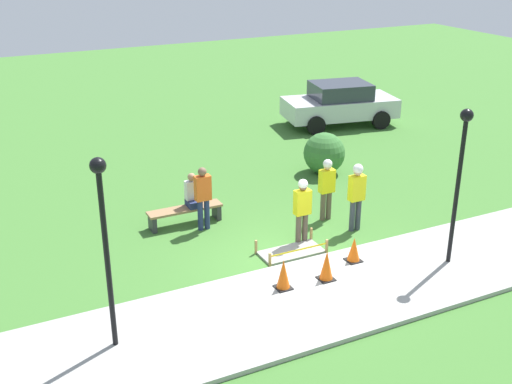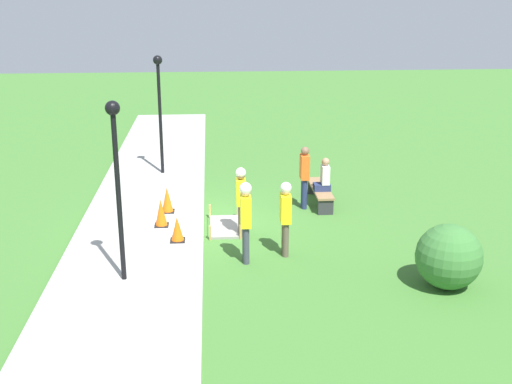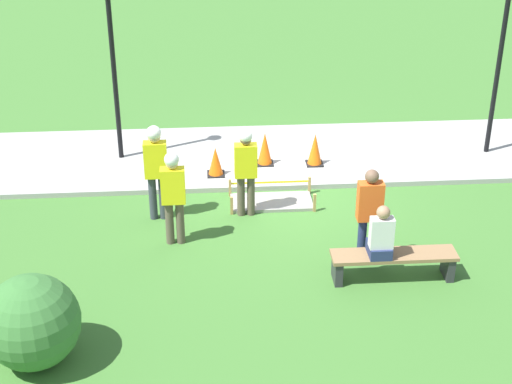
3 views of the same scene
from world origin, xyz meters
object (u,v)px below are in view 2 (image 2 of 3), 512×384
Objects in this scene: traffic_cone_near_patch at (167,200)px; park_bench at (320,192)px; traffic_cone_sidewalk_edge at (177,229)px; lamppost_far at (159,96)px; traffic_cone_far_patch at (161,213)px; lamppost_near at (116,164)px; worker_supervisor at (241,196)px; worker_assistant at (246,215)px; person_seated_on_bench at (324,178)px; worker_trainee at (286,213)px; bystander_in_orange_shirt at (304,174)px.

traffic_cone_near_patch reaches higher than park_bench.
traffic_cone_sidewalk_edge is at bearing -54.37° from park_bench.
traffic_cone_sidewalk_edge is 6.14m from lamppost_far.
traffic_cone_far_patch is 0.19× the size of lamppost_near.
worker_supervisor is 0.46× the size of lamppost_far.
traffic_cone_far_patch reaches higher than traffic_cone_sidewalk_edge.
worker_assistant is at bearing 18.17° from lamppost_far.
person_seated_on_bench is at bearing 122.71° from traffic_cone_sidewalk_edge.
worker_trainee is at bearing 44.74° from traffic_cone_near_patch.
traffic_cone_near_patch is 1.14× the size of traffic_cone_sidewalk_edge.
person_seated_on_bench is (-0.43, 4.15, 0.38)m from traffic_cone_near_patch.
person_seated_on_bench reaches higher than traffic_cone_far_patch.
lamppost_far reaches higher than worker_supervisor.
worker_assistant is at bearing 0.79° from worker_supervisor.
lamppost_far reaches higher than park_bench.
park_bench is 1.18× the size of worker_supervisor.
lamppost_far is at bearing -125.95° from person_seated_on_bench.
traffic_cone_sidewalk_edge is 4.62m from park_bench.
lamppost_near reaches higher than person_seated_on_bench.
worker_supervisor reaches higher than person_seated_on_bench.
lamppost_far is at bearing 178.04° from lamppost_near.
worker_trainee reaches higher than worker_supervisor.
worker_trainee is (3.19, -1.41, 0.18)m from person_seated_on_bench.
bystander_in_orange_shirt is (-3.12, 0.87, -0.04)m from worker_trainee.
person_seated_on_bench is at bearing 54.05° from lamppost_far.
traffic_cone_near_patch is at bearing 5.75° from lamppost_far.
park_bench is at bearing 133.93° from worker_supervisor.
worker_trainee is 1.00× the size of bystander_in_orange_shirt.
worker_assistant is (3.51, -2.29, 0.26)m from person_seated_on_bench.
worker_supervisor reaches higher than traffic_cone_sidewalk_edge.
worker_assistant is (1.07, 1.51, 0.69)m from traffic_cone_sidewalk_edge.
worker_assistant is 7.29m from lamppost_far.
traffic_cone_far_patch is 4.49m from person_seated_on_bench.
worker_assistant reaches higher than traffic_cone_sidewalk_edge.
traffic_cone_sidewalk_edge is at bearing 9.69° from traffic_cone_near_patch.
park_bench is 1.10× the size of worker_assistant.
lamppost_far is (-6.47, -3.12, 1.51)m from worker_trainee.
bystander_in_orange_shirt is (0.08, -0.54, 0.14)m from person_seated_on_bench.
lamppost_near is (3.96, -0.64, 2.05)m from traffic_cone_near_patch.
traffic_cone_sidewalk_edge is at bearing -125.25° from worker_assistant.
traffic_cone_sidewalk_edge is (1.01, 0.44, -0.05)m from traffic_cone_far_patch.
worker_assistant is 2.99m from lamppost_near.
worker_trainee is (-0.32, 0.89, -0.08)m from worker_assistant.
traffic_cone_far_patch is 2.06m from worker_supervisor.
bystander_in_orange_shirt is (-1.36, 3.70, 0.52)m from traffic_cone_far_patch.
traffic_cone_sidewalk_edge is 0.65× the size of person_seated_on_bench.
traffic_cone_sidewalk_edge is 0.35× the size of bystander_in_orange_shirt.
traffic_cone_sidewalk_edge is 0.16× the size of lamppost_near.
bystander_in_orange_shirt is (-3.43, 1.75, -0.12)m from worker_assistant.
traffic_cone_far_patch is 0.40× the size of bystander_in_orange_shirt.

